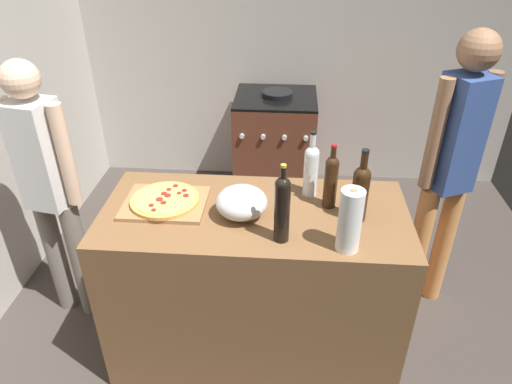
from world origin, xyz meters
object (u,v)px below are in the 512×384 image
pizza (165,200)px  person_in_stripes (48,184)px  wine_bottle_green (360,190)px  paper_towel_roll (350,221)px  wine_bottle_dark (282,207)px  person_in_red (451,165)px  mixing_bowl (242,202)px  wine_bottle_amber (331,179)px  wine_bottle_clear (311,168)px  stove (275,147)px

pizza → person_in_stripes: bearing=164.5°
wine_bottle_green → person_in_stripes: person_in_stripes is taller
paper_towel_roll → wine_bottle_dark: (-0.28, 0.04, 0.03)m
person_in_red → paper_towel_roll: bearing=-131.3°
mixing_bowl → wine_bottle_dark: 0.27m
wine_bottle_green → wine_bottle_amber: wine_bottle_green is taller
paper_towel_roll → mixing_bowl: bearing=156.0°
person_in_red → wine_bottle_dark: bearing=-143.7°
mixing_bowl → wine_bottle_amber: bearing=16.0°
person_in_red → wine_bottle_clear: bearing=-160.7°
paper_towel_roll → stove: 2.08m
pizza → paper_towel_roll: size_ratio=1.14×
person_in_stripes → person_in_red: bearing=6.2°
person_in_red → stove: bearing=128.9°
person_in_red → wine_bottle_green: bearing=-139.1°
wine_bottle_dark → wine_bottle_green: wine_bottle_dark is taller
pizza → wine_bottle_green: (0.93, -0.05, 0.12)m
pizza → stove: pizza is taller
pizza → wine_bottle_amber: bearing=3.8°
wine_bottle_clear → person_in_stripes: size_ratio=0.22×
mixing_bowl → wine_bottle_dark: size_ratio=0.65×
stove → person_in_red: (1.00, -1.24, 0.53)m
stove → person_in_stripes: size_ratio=0.59×
wine_bottle_amber → wine_bottle_clear: 0.14m
mixing_bowl → person_in_red: person_in_red is taller
wine_bottle_clear → person_in_stripes: 1.41m
person_in_stripes → wine_bottle_dark: bearing=-18.6°
wine_bottle_green → stove: 1.88m
mixing_bowl → person_in_stripes: person_in_stripes is taller
pizza → wine_bottle_clear: size_ratio=0.97×
pizza → mixing_bowl: (0.38, -0.07, 0.05)m
pizza → wine_bottle_clear: bearing=12.7°
wine_bottle_green → person_in_stripes: size_ratio=0.23×
paper_towel_roll → wine_bottle_green: (0.07, 0.23, 0.01)m
pizza → paper_towel_roll: bearing=-17.8°
wine_bottle_amber → person_in_stripes: bearing=174.7°
wine_bottle_green → person_in_red: bearing=40.9°
wine_bottle_dark → person_in_red: bearing=36.3°
wine_bottle_dark → person_in_stripes: person_in_stripes is taller
mixing_bowl → wine_bottle_dark: (0.19, -0.17, 0.10)m
person_in_stripes → paper_towel_roll: bearing=-16.8°
pizza → wine_bottle_clear: wine_bottle_clear is taller
paper_towel_roll → wine_bottle_amber: 0.34m
wine_bottle_clear → wine_bottle_amber: bearing=-49.5°
pizza → wine_bottle_dark: 0.64m
mixing_bowl → person_in_red: bearing=24.3°
wine_bottle_amber → person_in_red: (0.68, 0.38, -0.10)m
mixing_bowl → stove: 1.82m
wine_bottle_dark → wine_bottle_clear: size_ratio=1.08×
wine_bottle_dark → stove: size_ratio=0.40×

